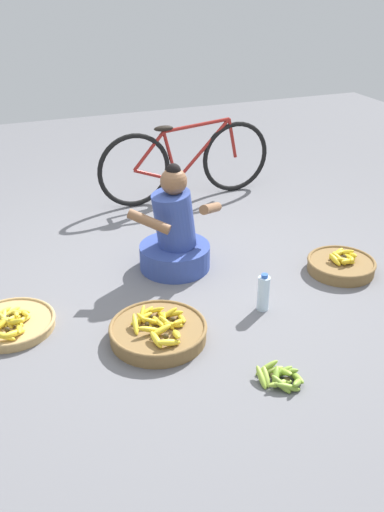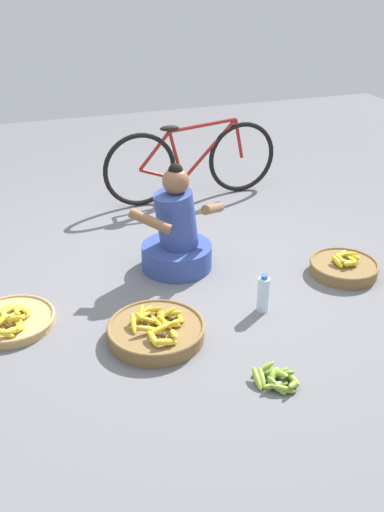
{
  "view_description": "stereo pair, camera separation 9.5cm",
  "coord_description": "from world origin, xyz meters",
  "px_view_note": "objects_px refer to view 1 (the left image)",
  "views": [
    {
      "loc": [
        -1.17,
        -3.2,
        2.05
      ],
      "look_at": [
        0.0,
        -0.2,
        0.35
      ],
      "focal_mm": 39.86,
      "sensor_mm": 36.0,
      "label": 1
    },
    {
      "loc": [
        -1.08,
        -3.24,
        2.05
      ],
      "look_at": [
        0.0,
        -0.2,
        0.35
      ],
      "focal_mm": 39.86,
      "sensor_mm": 36.0,
      "label": 2
    }
  ],
  "objects_px": {
    "vendor_woman_front": "(175,236)",
    "bicycle_leaning": "(186,162)",
    "banana_basket_back_center": "(158,331)",
    "loose_bananas_near_vendor": "(280,377)",
    "banana_basket_back_left": "(11,323)",
    "banana_basket_mid_left": "(341,265)",
    "water_bottle": "(263,293)"
  },
  "relations": [
    {
      "from": "vendor_woman_front",
      "to": "bicycle_leaning",
      "type": "xyz_separation_m",
      "value": [
        0.57,
        1.26,
        0.1
      ]
    },
    {
      "from": "bicycle_leaning",
      "to": "banana_basket_back_center",
      "type": "distance_m",
      "value": 2.3
    },
    {
      "from": "vendor_woman_front",
      "to": "loose_bananas_near_vendor",
      "type": "bearing_deg",
      "value": -86.08
    },
    {
      "from": "banana_basket_back_left",
      "to": "loose_bananas_near_vendor",
      "type": "distance_m",
      "value": 1.68
    },
    {
      "from": "bicycle_leaning",
      "to": "loose_bananas_near_vendor",
      "type": "relative_size",
      "value": 6.72
    },
    {
      "from": "banana_basket_back_center",
      "to": "banana_basket_mid_left",
      "type": "xyz_separation_m",
      "value": [
        1.51,
        0.31,
        -0.0
      ]
    },
    {
      "from": "banana_basket_back_left",
      "to": "banana_basket_mid_left",
      "type": "relative_size",
      "value": 1.09
    },
    {
      "from": "bicycle_leaning",
      "to": "loose_bananas_near_vendor",
      "type": "xyz_separation_m",
      "value": [
        -0.47,
        -2.68,
        -0.33
      ]
    },
    {
      "from": "bicycle_leaning",
      "to": "banana_basket_back_center",
      "type": "height_order",
      "value": "bicycle_leaning"
    },
    {
      "from": "bicycle_leaning",
      "to": "banana_basket_back_left",
      "type": "xyz_separation_m",
      "value": [
        -1.78,
        -1.64,
        -0.32
      ]
    },
    {
      "from": "vendor_woman_front",
      "to": "water_bottle",
      "type": "xyz_separation_m",
      "value": [
        0.34,
        -0.74,
        -0.13
      ]
    },
    {
      "from": "banana_basket_mid_left",
      "to": "loose_bananas_near_vendor",
      "type": "bearing_deg",
      "value": -137.84
    },
    {
      "from": "banana_basket_mid_left",
      "to": "water_bottle",
      "type": "relative_size",
      "value": 1.89
    },
    {
      "from": "water_bottle",
      "to": "banana_basket_mid_left",
      "type": "bearing_deg",
      "value": 17.55
    },
    {
      "from": "vendor_woman_front",
      "to": "bicycle_leaning",
      "type": "height_order",
      "value": "vendor_woman_front"
    },
    {
      "from": "vendor_woman_front",
      "to": "loose_bananas_near_vendor",
      "type": "relative_size",
      "value": 3.18
    },
    {
      "from": "banana_basket_back_left",
      "to": "loose_bananas_near_vendor",
      "type": "xyz_separation_m",
      "value": [
        1.31,
        -1.04,
        -0.01
      ]
    },
    {
      "from": "banana_basket_back_center",
      "to": "banana_basket_mid_left",
      "type": "bearing_deg",
      "value": 11.55
    },
    {
      "from": "banana_basket_back_center",
      "to": "banana_basket_back_left",
      "type": "distance_m",
      "value": 0.92
    },
    {
      "from": "bicycle_leaning",
      "to": "banana_basket_back_left",
      "type": "height_order",
      "value": "bicycle_leaning"
    },
    {
      "from": "banana_basket_back_left",
      "to": "water_bottle",
      "type": "relative_size",
      "value": 2.05
    },
    {
      "from": "banana_basket_back_center",
      "to": "loose_bananas_near_vendor",
      "type": "height_order",
      "value": "banana_basket_back_center"
    },
    {
      "from": "vendor_woman_front",
      "to": "bicycle_leaning",
      "type": "bearing_deg",
      "value": 65.77
    },
    {
      "from": "banana_basket_mid_left",
      "to": "banana_basket_back_left",
      "type": "bearing_deg",
      "value": 176.97
    },
    {
      "from": "banana_basket_back_center",
      "to": "water_bottle",
      "type": "distance_m",
      "value": 0.75
    },
    {
      "from": "banana_basket_back_center",
      "to": "banana_basket_back_left",
      "type": "height_order",
      "value": "banana_basket_back_center"
    },
    {
      "from": "bicycle_leaning",
      "to": "water_bottle",
      "type": "relative_size",
      "value": 6.47
    },
    {
      "from": "banana_basket_mid_left",
      "to": "vendor_woman_front",
      "type": "bearing_deg",
      "value": 155.85
    },
    {
      "from": "banana_basket_back_left",
      "to": "loose_bananas_near_vendor",
      "type": "height_order",
      "value": "banana_basket_back_left"
    },
    {
      "from": "banana_basket_back_left",
      "to": "banana_basket_mid_left",
      "type": "xyz_separation_m",
      "value": [
        2.33,
        -0.12,
        0.02
      ]
    },
    {
      "from": "loose_bananas_near_vendor",
      "to": "water_bottle",
      "type": "height_order",
      "value": "water_bottle"
    },
    {
      "from": "banana_basket_back_left",
      "to": "banana_basket_mid_left",
      "type": "height_order",
      "value": "banana_basket_mid_left"
    }
  ]
}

